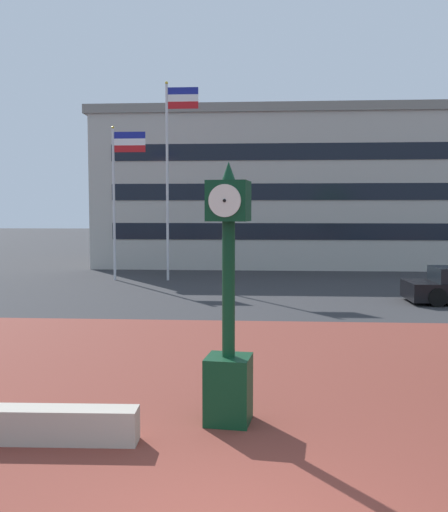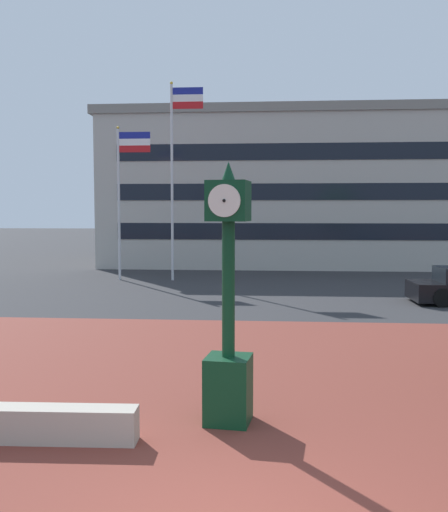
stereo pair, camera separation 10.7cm
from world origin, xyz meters
TOP-DOWN VIEW (x-y plane):
  - plaza_brick_paving at (0.00, 3.87)m, footprint 44.00×15.75m
  - planter_wall at (-3.10, 2.44)m, footprint 3.21×0.51m
  - street_clock at (-0.27, 3.41)m, footprint 0.75×0.75m
  - flagpole_primary at (-6.58, 21.69)m, footprint 1.60×0.14m
  - flagpole_secondary at (-4.08, 21.69)m, footprint 1.54×0.14m
  - civic_building at (3.75, 32.09)m, footprint 26.83×11.55m

SIDE VIEW (x-z plane):
  - plaza_brick_paving at x=0.00m, z-range 0.00..0.01m
  - planter_wall at x=-3.10m, z-range 0.00..0.50m
  - street_clock at x=-0.27m, z-range -0.42..3.59m
  - flagpole_primary at x=-6.58m, z-range 0.71..7.92m
  - civic_building at x=3.75m, z-range 0.01..9.10m
  - flagpole_secondary at x=-4.08m, z-range 0.78..9.99m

